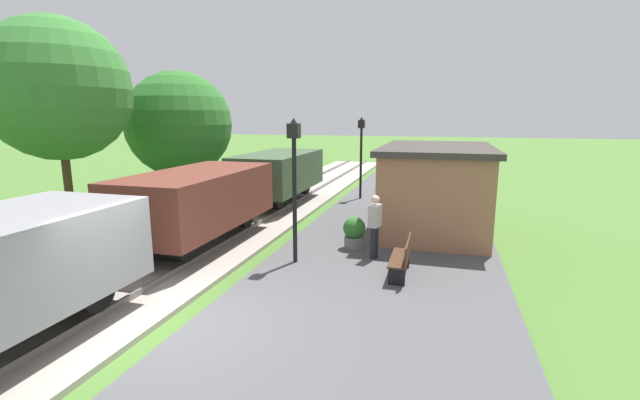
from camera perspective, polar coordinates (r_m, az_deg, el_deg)
ground_plane at (r=8.68m, az=-18.96°, el=-16.93°), size 160.00×160.00×0.00m
platform_slab at (r=7.43m, az=3.11°, el=-20.27°), size 6.00×60.00×0.25m
track_ballast at (r=10.13m, az=-30.52°, el=-13.36°), size 3.80×60.00×0.12m
rail_near at (r=9.59m, az=-27.55°, el=-13.57°), size 0.07×60.00×0.14m
rail_far at (r=10.59m, az=-33.35°, el=-11.85°), size 0.07×60.00×0.14m
freight_train at (r=13.36m, az=-15.89°, el=-0.51°), size 2.50×19.40×2.12m
station_hut at (r=14.85m, az=15.09°, el=1.67°), size 3.50×5.80×2.78m
bench_near_hut at (r=10.38m, az=10.93°, el=-7.45°), size 0.42×1.50×0.91m
person_waiting at (r=11.43m, az=7.29°, el=-3.20°), size 0.33×0.43×1.71m
potted_planter at (r=12.35m, az=4.57°, el=-4.26°), size 0.64×0.64×0.92m
lamp_post_near at (r=10.77m, az=-3.45°, el=4.75°), size 0.28×0.28×3.70m
lamp_post_far at (r=19.55m, az=5.50°, el=7.59°), size 0.28×0.28×3.70m
tree_trackside_mid at (r=17.24m, az=-31.53°, el=12.39°), size 4.75×4.75×7.24m
tree_trackside_far at (r=20.78m, az=-18.23°, el=9.52°), size 4.74×4.74×5.98m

